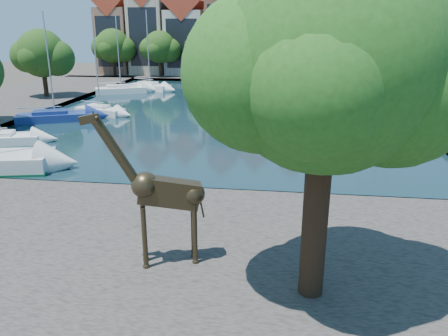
# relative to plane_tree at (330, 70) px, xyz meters

# --- Properties ---
(ground) EXTENTS (160.00, 160.00, 0.00)m
(ground) POSITION_rel_plane_tree_xyz_m (-7.62, 9.01, -7.67)
(ground) COLOR #38332B
(ground) RESTS_ON ground
(water_basin) EXTENTS (38.00, 50.00, 0.08)m
(water_basin) POSITION_rel_plane_tree_xyz_m (-7.62, 33.01, -7.63)
(water_basin) COLOR black
(water_basin) RESTS_ON ground
(near_quay) EXTENTS (50.00, 14.00, 0.50)m
(near_quay) POSITION_rel_plane_tree_xyz_m (-7.62, 2.01, -7.42)
(near_quay) COLOR #4A4440
(near_quay) RESTS_ON ground
(far_quay) EXTENTS (60.00, 16.00, 0.50)m
(far_quay) POSITION_rel_plane_tree_xyz_m (-7.62, 65.01, -7.42)
(far_quay) COLOR #4A4440
(far_quay) RESTS_ON ground
(left_quay) EXTENTS (14.00, 52.00, 0.50)m
(left_quay) POSITION_rel_plane_tree_xyz_m (-32.62, 33.01, -7.42)
(left_quay) COLOR #4A4440
(left_quay) RESTS_ON ground
(plane_tree) EXTENTS (8.32, 6.40, 10.62)m
(plane_tree) POSITION_rel_plane_tree_xyz_m (0.00, 0.00, 0.00)
(plane_tree) COLOR #332114
(plane_tree) RESTS_ON near_quay
(townhouse_west_end) EXTENTS (5.44, 9.18, 14.93)m
(townhouse_west_end) POSITION_rel_plane_tree_xyz_m (-30.62, 64.99, -0.31)
(townhouse_west_end) COLOR #885F4A
(townhouse_west_end) RESTS_ON far_quay
(townhouse_west_mid) EXTENTS (5.94, 9.18, 16.79)m
(townhouse_west_mid) POSITION_rel_plane_tree_xyz_m (-24.62, 64.99, 0.56)
(townhouse_west_mid) COLOR #BAA98F
(townhouse_west_mid) RESTS_ON far_quay
(townhouse_west_inner) EXTENTS (6.43, 9.18, 15.15)m
(townhouse_west_inner) POSITION_rel_plane_tree_xyz_m (-18.12, 64.99, -0.32)
(townhouse_west_inner) COLOR beige
(townhouse_west_inner) RESTS_ON far_quay
(townhouse_center) EXTENTS (5.44, 9.18, 16.93)m
(townhouse_center) POSITION_rel_plane_tree_xyz_m (-11.62, 64.99, 0.69)
(townhouse_center) COLOR brown
(townhouse_center) RESTS_ON far_quay
(townhouse_east_inner) EXTENTS (5.94, 9.18, 15.79)m
(townhouse_east_inner) POSITION_rel_plane_tree_xyz_m (-5.62, 64.99, 0.06)
(townhouse_east_inner) COLOR tan
(townhouse_east_inner) RESTS_ON far_quay
(townhouse_east_mid) EXTENTS (6.43, 9.18, 16.65)m
(townhouse_east_mid) POSITION_rel_plane_tree_xyz_m (0.88, 64.99, 0.43)
(townhouse_east_mid) COLOR beige
(townhouse_east_mid) RESTS_ON far_quay
(townhouse_east_end) EXTENTS (5.44, 9.18, 14.43)m
(townhouse_east_end) POSITION_rel_plane_tree_xyz_m (7.38, 64.99, -0.56)
(townhouse_east_end) COLOR brown
(townhouse_east_end) RESTS_ON far_quay
(far_tree_far_west) EXTENTS (7.28, 5.60, 7.68)m
(far_tree_far_west) POSITION_rel_plane_tree_xyz_m (-29.51, 59.50, -2.49)
(far_tree_far_west) COLOR #332114
(far_tree_far_west) RESTS_ON far_quay
(far_tree_west) EXTENTS (6.76, 5.20, 7.36)m
(far_tree_west) POSITION_rel_plane_tree_xyz_m (-21.52, 59.50, -2.60)
(far_tree_west) COLOR #332114
(far_tree_west) RESTS_ON far_quay
(far_tree_mid_west) EXTENTS (7.80, 6.00, 8.00)m
(far_tree_mid_west) POSITION_rel_plane_tree_xyz_m (-13.51, 59.50, -2.38)
(far_tree_mid_west) COLOR #332114
(far_tree_mid_west) RESTS_ON far_quay
(far_tree_mid_east) EXTENTS (7.02, 5.40, 7.52)m
(far_tree_mid_east) POSITION_rel_plane_tree_xyz_m (-5.52, 59.50, -2.54)
(far_tree_mid_east) COLOR #332114
(far_tree_mid_east) RESTS_ON far_quay
(far_tree_east) EXTENTS (7.54, 5.80, 7.84)m
(far_tree_east) POSITION_rel_plane_tree_xyz_m (2.49, 59.50, -2.43)
(far_tree_east) COLOR #332114
(far_tree_east) RESTS_ON far_quay
(far_tree_far_east) EXTENTS (6.76, 5.20, 7.36)m
(far_tree_far_east) POSITION_rel_plane_tree_xyz_m (10.48, 59.50, -2.60)
(far_tree_far_east) COLOR #332114
(far_tree_far_east) RESTS_ON far_quay
(side_tree_left_far) EXTENTS (7.28, 5.60, 7.88)m
(side_tree_left_far) POSITION_rel_plane_tree_xyz_m (-29.51, 37.00, -2.29)
(side_tree_left_far) COLOR #332114
(side_tree_left_far) RESTS_ON left_quay
(giraffe_statue) EXTENTS (3.87, 1.62, 5.65)m
(giraffe_statue) POSITION_rel_plane_tree_xyz_m (-5.38, 1.18, -4.39)
(giraffe_statue) COLOR #332919
(giraffe_statue) RESTS_ON near_quay
(sailboat_left_a) EXTENTS (6.07, 3.51, 10.32)m
(sailboat_left_a) POSITION_rel_plane_tree_xyz_m (-22.62, 17.42, -7.07)
(sailboat_left_a) COLOR white
(sailboat_left_a) RESTS_ON water_basin
(sailboat_left_b) EXTENTS (7.28, 4.97, 9.89)m
(sailboat_left_b) POSITION_rel_plane_tree_xyz_m (-22.62, 25.78, -7.04)
(sailboat_left_b) COLOR navy
(sailboat_left_b) RESTS_ON water_basin
(sailboat_left_c) EXTENTS (5.53, 3.32, 9.02)m
(sailboat_left_c) POSITION_rel_plane_tree_xyz_m (-19.62, 29.30, -7.07)
(sailboat_left_c) COLOR silver
(sailboat_left_c) RESTS_ON water_basin
(sailboat_left_d) EXTENTS (6.92, 4.77, 9.77)m
(sailboat_left_d) POSITION_rel_plane_tree_xyz_m (-22.62, 43.39, -7.00)
(sailboat_left_d) COLOR white
(sailboat_left_d) RESTS_ON water_basin
(sailboat_left_e) EXTENTS (6.32, 4.16, 10.55)m
(sailboat_left_e) POSITION_rel_plane_tree_xyz_m (-19.62, 46.67, -6.96)
(sailboat_left_e) COLOR white
(sailboat_left_e) RESTS_ON water_basin
(sailboat_right_a) EXTENTS (6.08, 4.17, 10.00)m
(sailboat_right_a) POSITION_rel_plane_tree_xyz_m (7.38, 22.77, -7.00)
(sailboat_right_a) COLOR white
(sailboat_right_a) RESTS_ON water_basin
(sailboat_right_b) EXTENTS (7.27, 5.04, 13.01)m
(sailboat_right_b) POSITION_rel_plane_tree_xyz_m (6.82, 24.37, -7.00)
(sailboat_right_b) COLOR navy
(sailboat_right_b) RESTS_ON water_basin
(sailboat_right_c) EXTENTS (6.14, 2.37, 11.39)m
(sailboat_right_c) POSITION_rel_plane_tree_xyz_m (7.38, 33.75, -6.99)
(sailboat_right_c) COLOR white
(sailboat_right_c) RESTS_ON water_basin
(sailboat_right_d) EXTENTS (4.41, 1.92, 8.03)m
(sailboat_right_d) POSITION_rel_plane_tree_xyz_m (7.38, 52.67, -7.10)
(sailboat_right_d) COLOR silver
(sailboat_right_d) RESTS_ON water_basin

